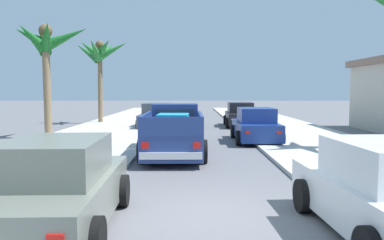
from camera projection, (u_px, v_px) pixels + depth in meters
name	position (u px, v px, depth m)	size (l,w,h in m)	color
ground_plane	(212.00, 214.00, 7.44)	(160.00, 160.00, 0.00)	slate
sidewalk_left	(100.00, 136.00, 19.42)	(5.36, 60.00, 0.12)	beige
sidewalk_right	(301.00, 136.00, 19.39)	(5.36, 60.00, 0.12)	beige
curb_left	(126.00, 136.00, 19.41)	(0.16, 60.00, 0.10)	silver
curb_right	(275.00, 136.00, 19.40)	(0.16, 60.00, 0.10)	silver
pickup_truck	(175.00, 133.00, 14.11)	(2.25, 5.23, 1.80)	navy
car_left_near	(241.00, 115.00, 25.34)	(2.12, 4.30, 1.54)	black
car_left_mid	(157.00, 116.00, 24.21)	(2.13, 4.30, 1.54)	#474C56
car_right_mid	(257.00, 126.00, 17.80)	(2.07, 4.28, 1.54)	navy
car_left_far	(57.00, 188.00, 6.53)	(2.13, 4.30, 1.54)	slate
palm_tree_right_mid	(49.00, 45.00, 18.72)	(3.66, 3.90, 5.50)	#846B4C
palm_tree_left_back	(101.00, 53.00, 26.97)	(4.10, 3.86, 5.82)	brown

